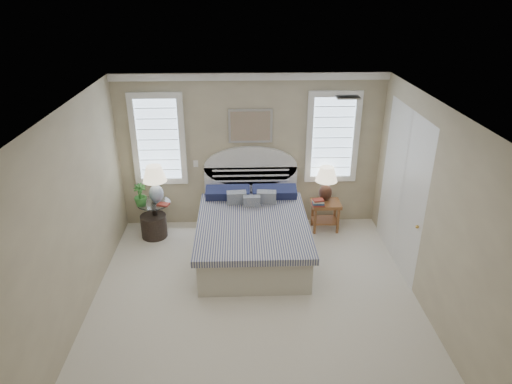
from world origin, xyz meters
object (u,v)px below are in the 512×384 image
at_px(bed, 252,231).
at_px(lamp_left, 155,180).
at_px(lamp_right, 326,180).
at_px(nightstand_right, 325,210).
at_px(floor_pot, 154,226).
at_px(side_table_left, 155,215).

relative_size(bed, lamp_left, 3.51).
bearing_deg(lamp_right, nightstand_right, -90.43).
distance_m(nightstand_right, floor_pot, 2.99).
distance_m(side_table_left, nightstand_right, 2.95).
bearing_deg(side_table_left, nightstand_right, 1.94).
bearing_deg(lamp_left, lamp_right, 3.33).
distance_m(nightstand_right, lamp_right, 0.53).
xyz_separation_m(bed, lamp_left, (-1.60, 0.64, 0.64)).
xyz_separation_m(side_table_left, nightstand_right, (2.95, 0.10, -0.00)).
relative_size(nightstand_right, floor_pot, 1.21).
distance_m(side_table_left, lamp_left, 0.64).
height_order(side_table_left, floor_pot, side_table_left).
height_order(bed, lamp_left, bed).
height_order(bed, floor_pot, bed).
relative_size(lamp_left, lamp_right, 1.05).
height_order(side_table_left, lamp_right, lamp_right).
distance_m(bed, nightstand_right, 1.47).
height_order(nightstand_right, lamp_left, lamp_left).
xyz_separation_m(lamp_left, lamp_right, (2.90, 0.17, -0.12)).
bearing_deg(nightstand_right, lamp_left, -178.89).
distance_m(side_table_left, floor_pot, 0.19).
xyz_separation_m(bed, nightstand_right, (1.30, 0.69, 0.00)).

